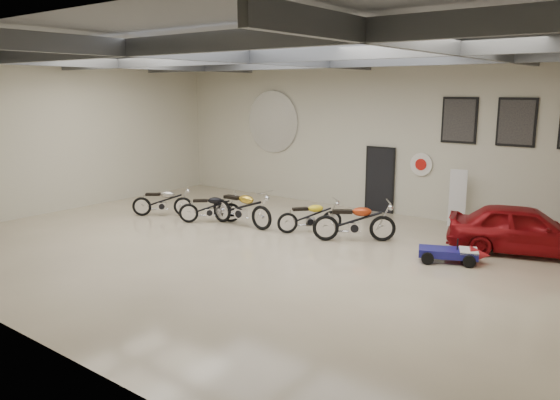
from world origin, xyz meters
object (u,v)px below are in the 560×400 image
Objects in this scene: motorcycle_yellow at (310,216)px; motorcycle_black at (210,207)px; motorcycle_silver at (162,201)px; motorcycle_gold at (241,207)px; banner_stand at (457,198)px; go_kart at (454,250)px; motorcycle_red at (354,221)px; vintage_car at (524,229)px.

motorcycle_black is at bearing 147.48° from motorcycle_yellow.
motorcycle_gold is (2.88, 0.55, 0.09)m from motorcycle_silver.
banner_stand is 0.97× the size of motorcycle_black.
motorcycle_black is at bearing -167.48° from motorcycle_gold.
motorcycle_silver is 1.16× the size of go_kart.
banner_stand is at bearing -3.14° from motorcycle_yellow.
motorcycle_gold reaches higher than motorcycle_silver.
motorcycle_gold is 1.03× the size of motorcycle_red.
motorcycle_red is (1.46, -0.04, 0.08)m from motorcycle_yellow.
motorcycle_red is (-1.62, -3.18, -0.32)m from banner_stand.
motorcycle_gold reaches higher than motorcycle_black.
motorcycle_yellow is at bearing -23.86° from motorcycle_silver.
motorcycle_red reaches higher than motorcycle_yellow.
motorcycle_red is 1.32× the size of go_kart.
banner_stand reaches higher than go_kart.
banner_stand is at bearing -8.15° from motorcycle_black.
motorcycle_yellow is 0.85× the size of motorcycle_red.
vintage_car reaches higher than motorcycle_yellow.
vintage_car is at bearing -49.45° from banner_stand.
motorcycle_yellow is at bearing 17.88° from motorcycle_gold.
motorcycle_silver is at bearing 155.00° from motorcycle_red.
banner_stand is 0.79× the size of motorcycle_gold.
vintage_car reaches higher than motorcycle_gold.
vintage_car reaches higher than motorcycle_black.
motorcycle_gold is 1.36× the size of go_kart.
motorcycle_red is (3.47, 0.62, -0.02)m from motorcycle_gold.
motorcycle_silver is at bearing 88.00° from vintage_car.
banner_stand is 0.49× the size of vintage_car.
vintage_car is at bearing -25.30° from motorcycle_black.
go_kart is at bearing -84.76° from banner_stand.
motorcycle_yellow is at bearing 89.07° from vintage_car.
motorcycle_red is at bearing -131.02° from banner_stand.
go_kart is at bearing -39.11° from motorcycle_red.
banner_stand is 7.38m from motorcycle_black.
motorcycle_yellow is at bearing 143.19° from motorcycle_red.
motorcycle_black is 0.82× the size of motorcycle_gold.
motorcycle_silver is 1.84m from motorcycle_black.
motorcycle_gold is 1.21× the size of motorcycle_yellow.
motorcycle_black is at bearing 155.31° from motorcycle_red.
banner_stand reaches higher than motorcycle_black.
go_kart is at bearing -51.64° from motorcycle_yellow.
go_kart is (2.79, -0.18, -0.27)m from motorcycle_red.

